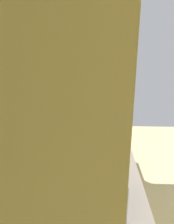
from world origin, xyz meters
TOP-DOWN VIEW (x-y plane):
  - wall_back at (0.00, 1.60)m, footprint 3.89×0.12m
  - upper_cabinets at (-0.36, 1.37)m, footprint 2.09×0.34m
  - oven_range at (1.47, 1.21)m, footprint 0.64×0.66m
  - microwave at (-0.46, 1.24)m, footprint 0.44×0.38m
  - bowl at (0.18, 1.14)m, footprint 0.17×0.17m

SIDE VIEW (x-z plane):
  - oven_range at x=1.47m, z-range -0.07..1.02m
  - bowl at x=0.18m, z-range 0.92..0.97m
  - microwave at x=-0.46m, z-range 0.92..1.18m
  - wall_back at x=0.00m, z-range 0.00..2.77m
  - upper_cabinets at x=-0.36m, z-range 1.52..2.24m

